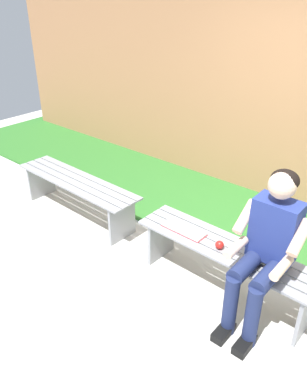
% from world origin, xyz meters
% --- Properties ---
extents(ground_plane, '(10.00, 7.00, 0.04)m').
position_xyz_m(ground_plane, '(0.98, 1.00, -0.02)').
color(ground_plane, beige).
extents(grass_strip, '(9.00, 2.23, 0.03)m').
position_xyz_m(grass_strip, '(0.98, -1.47, 0.01)').
color(grass_strip, '#2D6B28').
rests_on(grass_strip, ground).
extents(brick_wall, '(9.50, 0.24, 2.44)m').
position_xyz_m(brick_wall, '(0.50, -1.95, 1.22)').
color(brick_wall, '#B27A51').
rests_on(brick_wall, ground).
extents(bench_near, '(1.69, 0.43, 0.46)m').
position_xyz_m(bench_near, '(0.00, 0.00, 0.35)').
color(bench_near, gray).
rests_on(bench_near, ground).
extents(bench_far, '(1.70, 0.43, 0.46)m').
position_xyz_m(bench_far, '(1.96, 0.00, 0.35)').
color(bench_far, gray).
rests_on(bench_far, ground).
extents(person_seated, '(0.50, 0.69, 1.27)m').
position_xyz_m(person_seated, '(-0.36, 0.10, 0.70)').
color(person_seated, navy).
rests_on(person_seated, ground).
extents(apple, '(0.07, 0.07, 0.07)m').
position_xyz_m(apple, '(0.05, 0.06, 0.50)').
color(apple, red).
rests_on(apple, bench_near).
extents(book_open, '(0.41, 0.17, 0.02)m').
position_xyz_m(book_open, '(0.43, 0.03, 0.47)').
color(book_open, white).
rests_on(book_open, bench_near).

